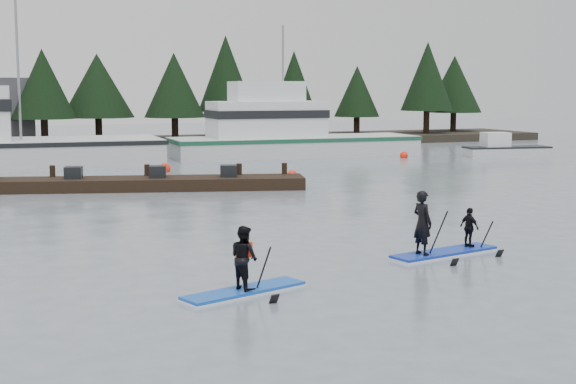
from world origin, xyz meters
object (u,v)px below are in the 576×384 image
object	(u,v)px
paddleboard_solo	(244,268)
fishing_boat_medium	(288,146)
floating_dock	(122,184)
paddleboard_duo	(440,234)

from	to	relation	value
paddleboard_solo	fishing_boat_medium	bearing A→B (deg)	48.43
floating_dock	paddleboard_duo	distance (m)	17.33
fishing_boat_medium	paddleboard_solo	world-z (taller)	fishing_boat_medium
paddleboard_solo	paddleboard_duo	world-z (taller)	paddleboard_duo
floating_dock	paddleboard_solo	size ratio (longest dim) A/B	5.34
fishing_boat_medium	floating_dock	bearing A→B (deg)	-132.06
fishing_boat_medium	paddleboard_solo	xyz separation A→B (m)	(-13.38, -31.74, -0.11)
fishing_boat_medium	paddleboard_solo	size ratio (longest dim) A/B	5.47
fishing_boat_medium	floating_dock	distance (m)	18.52
paddleboard_solo	paddleboard_duo	bearing A→B (deg)	-1.47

